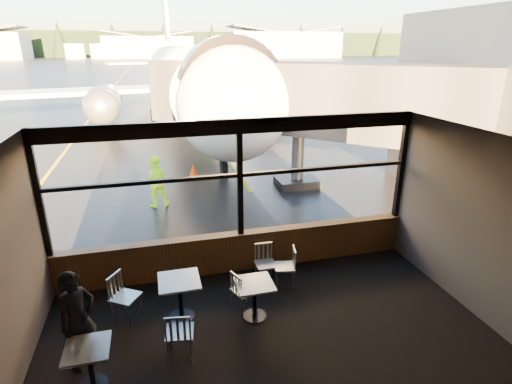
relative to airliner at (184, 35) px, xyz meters
name	(u,v)px	position (x,y,z in m)	size (l,w,h in m)	color
ground_plane	(152,64)	(-0.76, 100.44, -5.58)	(520.00, 520.00, 0.00)	black
carpet_floor	(281,360)	(-0.76, -22.56, -5.57)	(8.00, 6.00, 0.01)	black
ceiling	(286,155)	(-0.76, -22.56, -2.08)	(8.00, 6.00, 0.04)	#38332D
wall_right	(501,238)	(3.24, -22.56, -3.83)	(0.04, 6.00, 3.50)	#514741
window_sill	(241,252)	(-0.76, -19.56, -5.13)	(8.00, 0.28, 0.90)	brown
window_header	(239,126)	(-0.76, -19.56, -2.23)	(8.00, 0.18, 0.30)	black
mullion_left	(38,196)	(-4.71, -19.56, -3.38)	(0.12, 0.12, 2.60)	black
mullion_centre	(240,179)	(-0.76, -19.56, -3.38)	(0.12, 0.12, 2.60)	black
mullion_right	(401,166)	(3.19, -19.56, -3.38)	(0.12, 0.12, 2.60)	black
window_transom	(240,175)	(-0.76, -19.56, -3.28)	(8.00, 0.10, 0.08)	black
airliner	(184,35)	(0.00, 0.00, 0.00)	(30.41, 36.49, 11.15)	silver
jet_bridge	(304,120)	(2.84, -14.06, -3.18)	(8.98, 10.98, 4.79)	#27272A
cafe_table_near	(254,300)	(-0.90, -21.35, -5.20)	(0.69, 0.69, 0.76)	gray
cafe_table_mid	(180,299)	(-2.25, -21.01, -5.16)	(0.76, 0.76, 0.83)	#A6A198
cafe_table_left	(90,367)	(-3.70, -22.32, -5.22)	(0.65, 0.65, 0.72)	gray
chair_near_e	(285,267)	(0.00, -20.47, -5.12)	(0.49, 0.49, 0.90)	#A9A498
chair_near_w	(244,291)	(-1.03, -21.10, -5.14)	(0.48, 0.48, 0.87)	beige
chair_near_n	(266,265)	(-0.36, -20.27, -5.13)	(0.48, 0.48, 0.89)	beige
chair_mid_s	(180,333)	(-2.34, -22.03, -5.11)	(0.51, 0.51, 0.94)	#B3ADA2
chair_mid_w	(126,298)	(-3.24, -20.80, -5.10)	(0.52, 0.52, 0.95)	#B6B1A4
passenger	(78,321)	(-3.87, -21.83, -4.72)	(0.62, 0.41, 1.71)	black
ground_crew	(155,181)	(-2.55, -15.02, -4.74)	(0.81, 0.63, 1.66)	#BFF219
cone_nose	(193,170)	(-1.03, -12.09, -5.34)	(0.34, 0.34, 0.48)	#DC4E06
hangar_mid	(148,46)	(-0.76, 165.44, -0.58)	(38.00, 15.00, 10.00)	silver
hangar_right	(283,44)	(59.24, 158.44, 0.42)	(50.00, 20.00, 12.00)	silver
fuel_tank_a	(75,51)	(-30.76, 162.44, -2.58)	(8.00, 8.00, 6.00)	silver
fuel_tank_b	(100,51)	(-20.76, 162.44, -2.58)	(8.00, 8.00, 6.00)	silver
fuel_tank_c	(125,51)	(-10.76, 162.44, -2.58)	(8.00, 8.00, 6.00)	silver
treeline	(148,44)	(-0.76, 190.44, 0.42)	(360.00, 3.00, 12.00)	black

